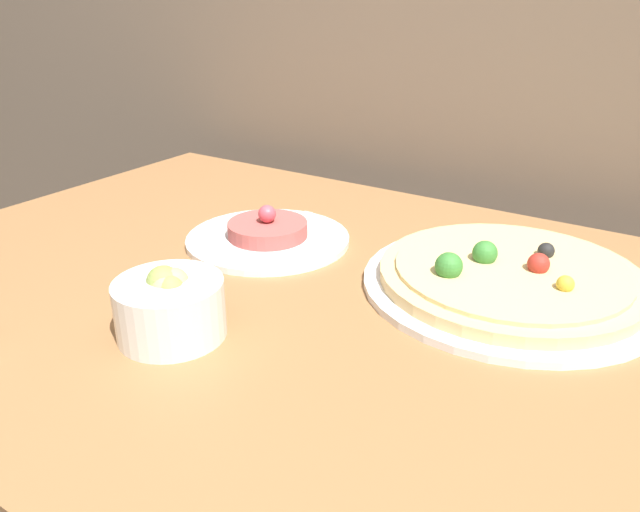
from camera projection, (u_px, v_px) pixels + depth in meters
dining_table at (306, 348)px, 0.85m from camera, size 1.24×0.87×0.72m
pizza_plate at (509, 278)px, 0.81m from camera, size 0.38×0.38×0.06m
tartare_plate at (268, 235)px, 0.95m from camera, size 0.25×0.25×0.06m
small_bowl at (170, 304)px, 0.69m from camera, size 0.12×0.12×0.08m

